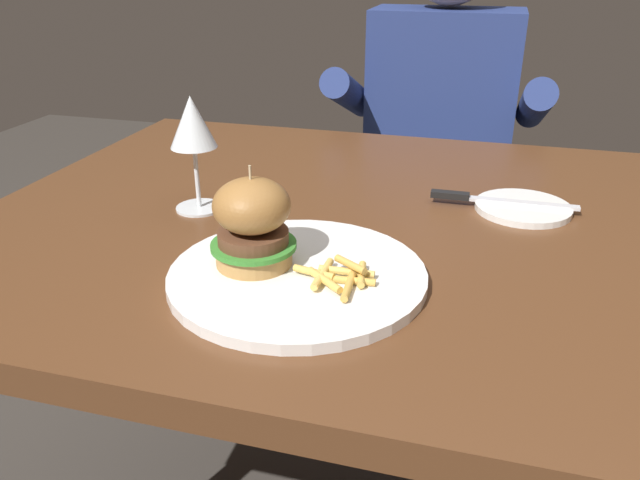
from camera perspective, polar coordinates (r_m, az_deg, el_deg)
dining_table at (r=0.99m, az=4.92°, el=-2.62°), size 1.21×0.92×0.74m
main_plate at (r=0.76m, az=-2.06°, el=-3.27°), size 0.31×0.31×0.01m
burger_sandwich at (r=0.76m, az=-6.19°, el=1.60°), size 0.11×0.11×0.13m
fries_pile at (r=0.73m, az=1.81°, el=-3.27°), size 0.10×0.09×0.02m
wine_glass at (r=0.95m, az=-11.58°, el=10.08°), size 0.07×0.07×0.18m
bread_plate at (r=1.02m, az=18.06°, el=2.83°), size 0.15×0.15×0.01m
table_knife at (r=1.01m, az=15.25°, el=3.61°), size 0.22×0.02×0.01m
diner_person at (r=1.69m, az=10.49°, el=5.87°), size 0.51×0.36×1.18m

